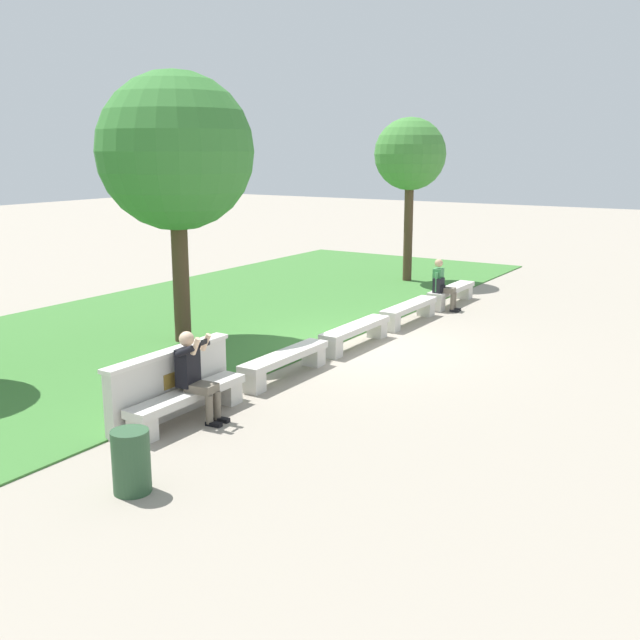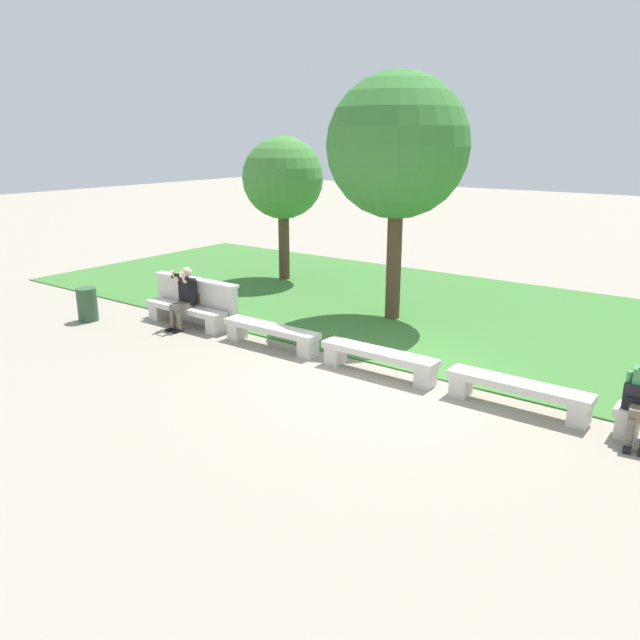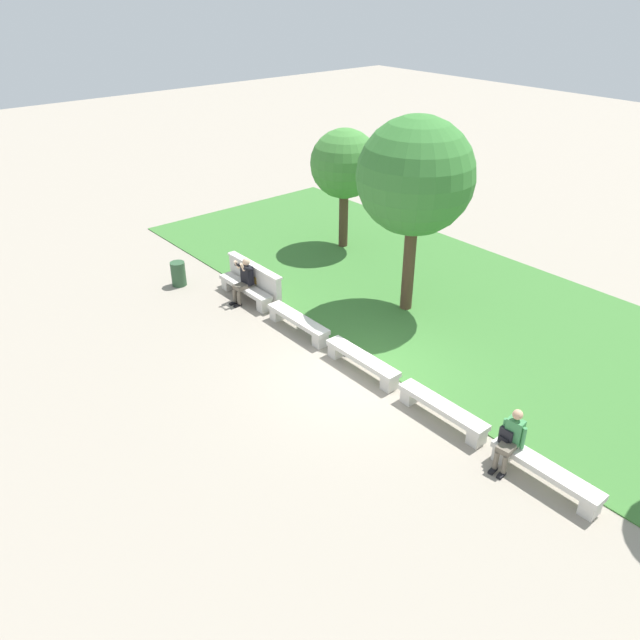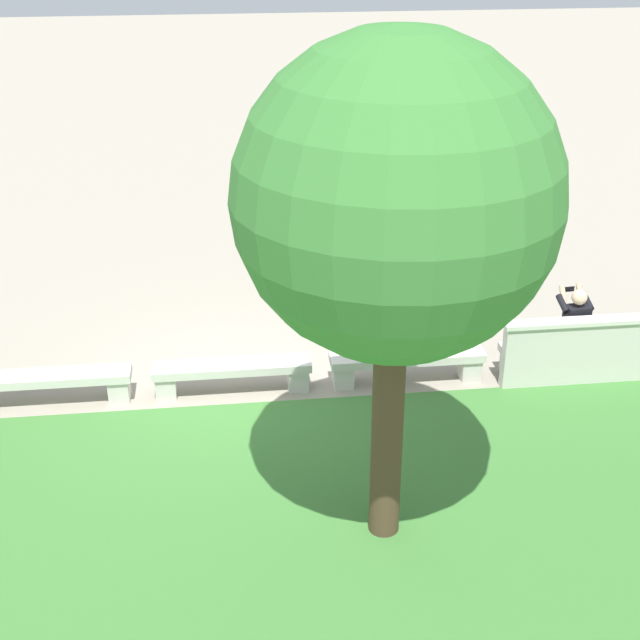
{
  "view_description": "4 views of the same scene",
  "coord_description": "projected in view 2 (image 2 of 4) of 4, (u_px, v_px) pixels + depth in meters",
  "views": [
    {
      "loc": [
        -12.65,
        -7.11,
        3.87
      ],
      "look_at": [
        -1.9,
        -0.35,
        0.96
      ],
      "focal_mm": 42.0,
      "sensor_mm": 36.0,
      "label": 1
    },
    {
      "loc": [
        5.24,
        -8.87,
        4.03
      ],
      "look_at": [
        -1.21,
        -0.08,
        0.8
      ],
      "focal_mm": 35.0,
      "sensor_mm": 36.0,
      "label": 2
    },
    {
      "loc": [
        8.91,
        -8.75,
        8.38
      ],
      "look_at": [
        -1.49,
        -0.06,
        0.8
      ],
      "focal_mm": 35.0,
      "sensor_mm": 36.0,
      "label": 3
    },
    {
      "loc": [
        0.05,
        10.81,
        6.41
      ],
      "look_at": [
        -1.25,
        -0.16,
        0.97
      ],
      "focal_mm": 50.0,
      "sensor_mm": 36.0,
      "label": 4
    }
  ],
  "objects": [
    {
      "name": "ground_plane",
      "position": [
        378.0,
        374.0,
        10.97
      ],
      "size": [
        80.0,
        80.0,
        0.0
      ],
      "primitive_type": "plane",
      "color": "gray"
    },
    {
      "name": "backpack",
      "position": [
        635.0,
        397.0,
        8.47
      ],
      "size": [
        0.28,
        0.24,
        0.43
      ],
      "color": "black",
      "rests_on": "bench_end"
    },
    {
      "name": "backrest_wall_with_plaque",
      "position": [
        197.0,
        300.0,
        13.89
      ],
      "size": [
        2.44,
        0.24,
        1.01
      ],
      "color": "beige",
      "rests_on": "ground"
    },
    {
      "name": "trash_bin",
      "position": [
        87.0,
        304.0,
        14.07
      ],
      "size": [
        0.44,
        0.44,
        0.75
      ],
      "primitive_type": "cylinder",
      "color": "#2D5133",
      "rests_on": "ground"
    },
    {
      "name": "person_photographer",
      "position": [
        184.0,
        295.0,
        13.46
      ],
      "size": [
        0.5,
        0.75,
        1.32
      ],
      "color": "black",
      "rests_on": "ground"
    },
    {
      "name": "tree_left_background",
      "position": [
        283.0,
        179.0,
        17.41
      ],
      "size": [
        2.27,
        2.27,
        4.04
      ],
      "color": "#4C3826",
      "rests_on": "ground"
    },
    {
      "name": "tree_behind_wall",
      "position": [
        398.0,
        147.0,
        13.23
      ],
      "size": [
        3.07,
        3.07,
        5.36
      ],
      "color": "#4C3826",
      "rests_on": "ground"
    },
    {
      "name": "bench_main",
      "position": [
        186.0,
        312.0,
        13.69
      ],
      "size": [
        2.19,
        0.4,
        0.45
      ],
      "color": "beige",
      "rests_on": "ground"
    },
    {
      "name": "grass_strip",
      "position": [
        477.0,
        317.0,
        14.35
      ],
      "size": [
        24.08,
        8.0,
        0.03
      ],
      "primitive_type": "cube",
      "color": "#3D7533",
      "rests_on": "ground"
    },
    {
      "name": "bench_near",
      "position": [
        271.0,
        332.0,
        12.29
      ],
      "size": [
        2.19,
        0.4,
        0.45
      ],
      "color": "beige",
      "rests_on": "ground"
    },
    {
      "name": "bench_far",
      "position": [
        518.0,
        391.0,
        9.48
      ],
      "size": [
        2.19,
        0.4,
        0.45
      ],
      "color": "beige",
      "rests_on": "ground"
    },
    {
      "name": "bench_mid",
      "position": [
        378.0,
        358.0,
        10.88
      ],
      "size": [
        2.19,
        0.4,
        0.45
      ],
      "color": "beige",
      "rests_on": "ground"
    }
  ]
}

